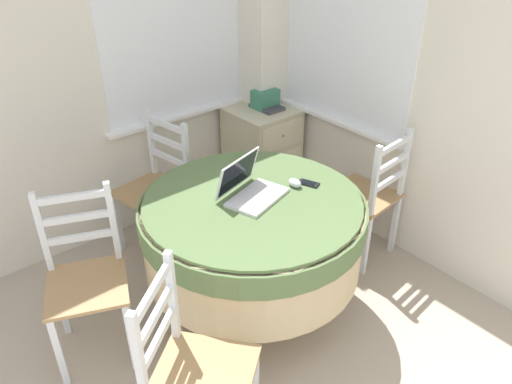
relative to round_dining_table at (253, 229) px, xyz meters
The scene contains 12 objects.
corner_room_shell 0.76m from the round_dining_table, 38.08° to the left, with size 4.58×4.90×2.55m.
round_dining_table is the anchor object (origin of this frame).
laptop 0.24m from the round_dining_table, 67.31° to the left, with size 0.39×0.35×0.22m.
computer_mouse 0.35m from the round_dining_table, ahead, with size 0.06×0.09×0.04m.
cell_phone 0.41m from the round_dining_table, 11.80° to the right, with size 0.09×0.13×0.01m.
dining_chair_near_back_window 0.92m from the round_dining_table, 96.05° to the left, with size 0.47×0.46×0.93m.
dining_chair_near_right_window 0.92m from the round_dining_table, ahead, with size 0.44×0.45×0.93m.
dining_chair_camera_near 0.92m from the round_dining_table, 145.32° to the right, with size 0.57×0.57×0.93m.
dining_chair_left_flank 0.91m from the round_dining_table, 159.10° to the left, with size 0.53×0.53×0.93m.
corner_cabinet 1.35m from the round_dining_table, 47.29° to the left, with size 0.48×0.51×0.76m.
storage_box 1.39m from the round_dining_table, 46.37° to the left, with size 0.19×0.13×0.14m.
book_on_cabinet 1.35m from the round_dining_table, 45.75° to the left, with size 0.17×0.24×0.02m.
Camera 1 is at (-0.29, 0.02, 2.17)m, focal length 35.00 mm.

